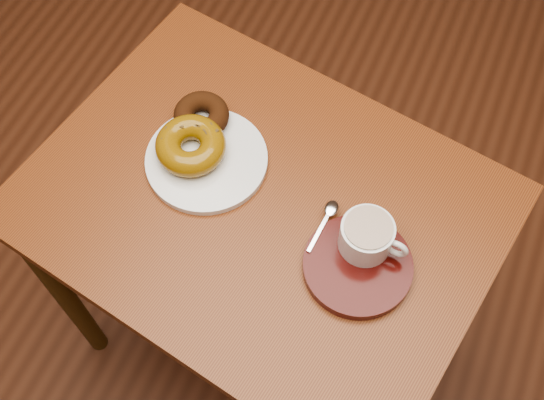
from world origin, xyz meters
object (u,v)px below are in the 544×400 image
at_px(saucer, 358,266).
at_px(coffee_cup, 367,236).
at_px(donut_plate, 207,160).
at_px(cafe_table, 262,232).

bearing_deg(saucer, coffee_cup, 92.12).
relative_size(donut_plate, saucer, 1.21).
height_order(donut_plate, saucer, saucer).
bearing_deg(cafe_table, coffee_cup, 5.75).
xyz_separation_m(cafe_table, coffee_cup, (0.18, -0.01, 0.16)).
height_order(cafe_table, coffee_cup, coffee_cup).
xyz_separation_m(cafe_table, donut_plate, (-0.11, 0.03, 0.12)).
relative_size(cafe_table, coffee_cup, 7.71).
height_order(cafe_table, saucer, saucer).
relative_size(cafe_table, saucer, 4.96).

